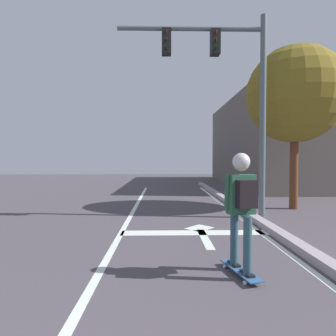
{
  "coord_description": "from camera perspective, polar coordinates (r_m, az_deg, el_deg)",
  "views": [
    {
      "loc": [
        1.35,
        0.61,
        1.57
      ],
      "look_at": [
        1.5,
        7.82,
        1.33
      ],
      "focal_mm": 30.48,
      "sensor_mm": 36.0,
      "label": 1
    }
  ],
  "objects": [
    {
      "name": "lane_line_curbside",
      "position": [
        5.99,
        19.83,
        -13.4
      ],
      "size": [
        0.12,
        20.0,
        0.01
      ],
      "primitive_type": "cube",
      "color": "silver",
      "rests_on": "ground"
    },
    {
      "name": "lane_arrow_head",
      "position": [
        6.62,
        6.28,
        -11.84
      ],
      "size": [
        0.71,
        0.71,
        0.01
      ],
      "primitive_type": "cube",
      "rotation": [
        0.0,
        0.0,
        0.79
      ],
      "color": "silver",
      "rests_on": "ground"
    },
    {
      "name": "roadside_tree",
      "position": [
        9.92,
        24.03,
        13.18
      ],
      "size": [
        2.97,
        2.97,
        5.04
      ],
      "color": "brown",
      "rests_on": "ground"
    },
    {
      "name": "skateboard",
      "position": [
        4.19,
        14.27,
        -19.21
      ],
      "size": [
        0.39,
        0.85,
        0.08
      ],
      "color": "#30598E",
      "rests_on": "ground"
    },
    {
      "name": "building_block",
      "position": [
        20.75,
        30.27,
        4.54
      ],
      "size": [
        13.12,
        12.34,
        5.27
      ],
      "primitive_type": "cube",
      "color": "#635A56",
      "rests_on": "ground"
    },
    {
      "name": "lane_line_center",
      "position": [
        5.68,
        -10.22,
        -14.17
      ],
      "size": [
        0.12,
        20.0,
        0.01
      ],
      "primitive_type": "cube",
      "color": "silver",
      "rests_on": "ground"
    },
    {
      "name": "skater",
      "position": [
        3.93,
        14.51,
        -5.66
      ],
      "size": [
        0.43,
        0.6,
        1.57
      ],
      "color": "#30505D",
      "rests_on": "skateboard"
    },
    {
      "name": "stop_bar",
      "position": [
        6.21,
        5.33,
        -12.75
      ],
      "size": [
        3.1,
        0.4,
        0.01
      ],
      "primitive_type": "cube",
      "color": "silver",
      "rests_on": "ground"
    },
    {
      "name": "lane_arrow_stem",
      "position": [
        5.8,
        7.41,
        -13.8
      ],
      "size": [
        0.16,
        1.4,
        0.01
      ],
      "primitive_type": "cube",
      "color": "silver",
      "rests_on": "ground"
    },
    {
      "name": "curb_strip",
      "position": [
        6.06,
        22.1,
        -12.59
      ],
      "size": [
        0.24,
        24.0,
        0.14
      ],
      "primitive_type": "cube",
      "color": "#A2939A",
      "rests_on": "ground"
    },
    {
      "name": "traffic_signal_mast",
      "position": [
        7.95,
        11.58,
        17.45
      ],
      "size": [
        3.88,
        0.34,
        5.31
      ],
      "color": "#556366",
      "rests_on": "ground"
    }
  ]
}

